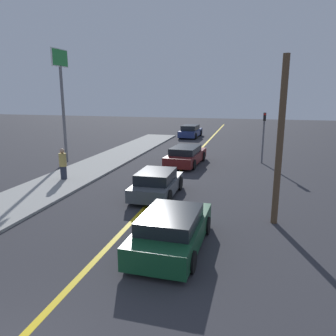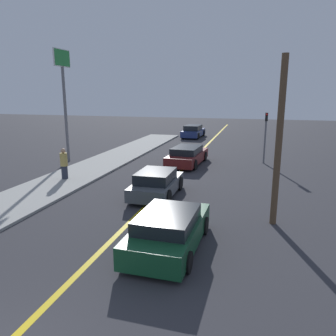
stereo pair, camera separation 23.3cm
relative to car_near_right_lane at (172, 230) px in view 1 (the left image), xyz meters
name	(u,v)px [view 1 (the left image)]	position (x,y,z in m)	size (l,w,h in m)	color
road_center_line	(185,165)	(-1.99, 11.98, -0.61)	(0.20, 60.00, 0.01)	gold
sidewalk_left	(97,165)	(-7.70, 10.27, -0.56)	(3.28, 32.59, 0.12)	#9E9E99
car_near_right_lane	(172,230)	(0.00, 0.00, 0.00)	(2.05, 4.25, 1.25)	#144728
car_ahead_center	(157,184)	(-1.96, 5.01, 0.00)	(1.93, 3.92, 1.26)	#4C5156
car_far_distant	(186,155)	(-2.02, 12.27, 0.01)	(2.19, 4.90, 1.26)	maroon
car_parked_left_lot	(190,131)	(-4.28, 26.05, 0.04)	(2.06, 4.52, 1.35)	navy
pedestrian_mid_group	(63,164)	(-7.76, 6.35, 0.35)	(0.40, 0.40, 1.71)	#282D3D
traffic_light	(264,132)	(3.04, 14.01, 1.57)	(0.18, 0.40, 3.50)	slate
roadside_sign	(61,81)	(-10.49, 11.13, 4.98)	(0.20, 1.89, 7.67)	slate
utility_pole	(280,143)	(3.26, 2.96, 2.45)	(0.24, 0.24, 6.12)	brown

